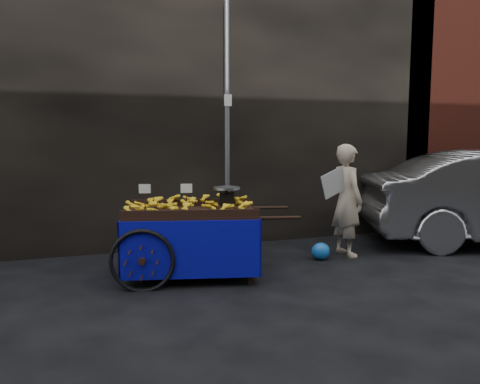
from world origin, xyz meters
name	(u,v)px	position (x,y,z in m)	size (l,w,h in m)	color
ground	(235,272)	(0.00, 0.00, 0.00)	(80.00, 80.00, 0.00)	black
building_wall	(211,100)	(0.39, 2.60, 2.50)	(13.50, 2.00, 5.00)	black
street_pole	(227,126)	(0.30, 1.30, 2.01)	(0.12, 0.10, 4.00)	slate
banana_cart	(187,218)	(-0.65, 0.02, 0.78)	(2.50, 1.55, 1.26)	black
vendor	(347,200)	(1.91, 0.32, 0.86)	(0.80, 0.66, 1.72)	#C1AD8F
plastic_bag	(321,251)	(1.41, 0.19, 0.13)	(0.29, 0.23, 0.26)	blue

